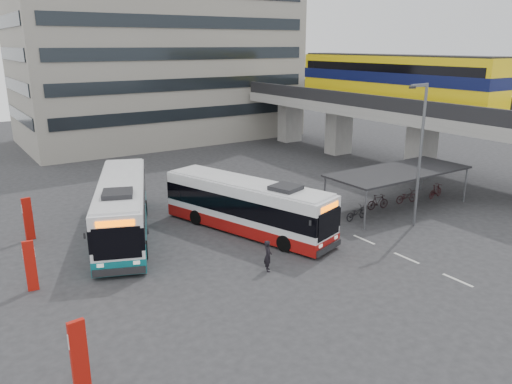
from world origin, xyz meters
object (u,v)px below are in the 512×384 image
bus_teal (123,208)px  pedestrian (268,256)px  bus_main (247,206)px  lamp_post (420,147)px

bus_teal → pedestrian: bus_teal is taller
bus_main → lamp_post: (8.80, -4.77, 3.30)m
bus_main → bus_teal: bearing=133.8°
bus_teal → lamp_post: bearing=-7.0°
bus_main → lamp_post: bearing=-46.1°
bus_main → pedestrian: 5.52m
bus_teal → pedestrian: size_ratio=7.55×
pedestrian → lamp_post: 11.58m
bus_main → pedestrian: size_ratio=7.18×
pedestrian → lamp_post: (10.85, 0.30, 4.03)m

